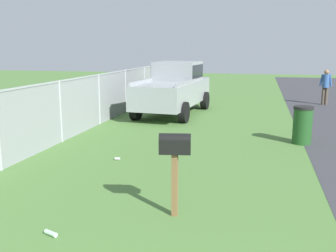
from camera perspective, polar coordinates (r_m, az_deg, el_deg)
name	(u,v)px	position (r m, az deg, el deg)	size (l,w,h in m)	color
mailbox	(175,150)	(6.06, 1.01, -3.60)	(0.28, 0.52, 1.35)	brown
pickup_truck	(174,87)	(15.87, 0.95, 5.80)	(5.23, 2.45, 2.09)	#93999E
trash_bin	(302,125)	(11.49, 19.09, 0.15)	(0.55, 0.55, 1.06)	#1E4C1E
pedestrian	(326,85)	(19.75, 22.08, 5.64)	(0.30, 0.57, 1.65)	#4C4238
fence_section	(82,103)	(12.59, -12.51, 3.37)	(19.14, 0.07, 1.76)	#9EA3A8
litter_bottle_by_mailbox	(51,233)	(6.03, -16.78, -14.81)	(0.07, 0.07, 0.22)	#B2D8BF
litter_can_near_hydrant	(118,159)	(9.45, -7.40, -4.77)	(0.07, 0.07, 0.12)	silver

